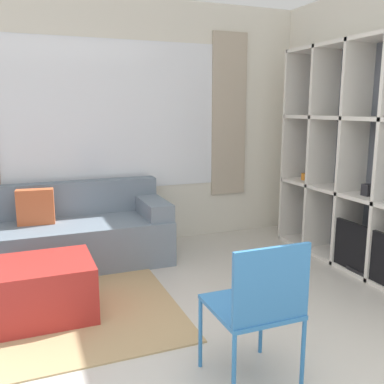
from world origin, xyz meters
The scene contains 6 objects.
wall_back centered at (0.00, 3.20, 1.36)m, with size 5.61×0.11×2.70m.
area_rug centered at (-1.00, 1.75, 0.01)m, with size 2.23×1.76×0.01m, color tan.
shelving_unit centered at (2.06, 1.50, 1.06)m, with size 0.37×2.36×2.17m.
couch_main centered at (-0.67, 2.74, 0.30)m, with size 2.13×0.83×0.79m.
ottoman centered at (-0.85, 1.66, 0.21)m, with size 0.69×0.61×0.43m.
folding_chair centered at (0.18, 0.35, 0.52)m, with size 0.44×0.46×0.86m.
Camera 1 is at (-0.94, -1.50, 1.54)m, focal length 40.00 mm.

